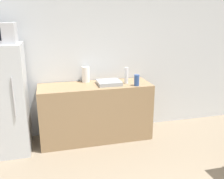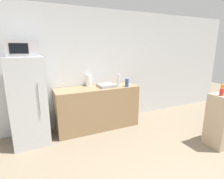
{
  "view_description": "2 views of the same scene",
  "coord_description": "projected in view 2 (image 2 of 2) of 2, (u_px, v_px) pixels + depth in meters",
  "views": [
    {
      "loc": [
        -0.89,
        -0.98,
        1.97
      ],
      "look_at": [
        -0.06,
        2.24,
        1.0
      ],
      "focal_mm": 40.0,
      "sensor_mm": 36.0,
      "label": 1
    },
    {
      "loc": [
        -1.46,
        -0.67,
        1.78
      ],
      "look_at": [
        -0.2,
        2.02,
        1.05
      ],
      "focal_mm": 28.0,
      "sensor_mm": 36.0,
      "label": 2
    }
  ],
  "objects": [
    {
      "name": "microwave",
      "position": [
        23.0,
        48.0,
        2.97
      ],
      "size": [
        0.5,
        0.42,
        0.27
      ],
      "color": "#BCBCC1",
      "rests_on": "refrigerator"
    },
    {
      "name": "jar",
      "position": [
        222.0,
        92.0,
        2.96
      ],
      "size": [
        0.06,
        0.06,
        0.12
      ],
      "primitive_type": "cylinder",
      "color": "red",
      "rests_on": "shelf_cabinet"
    },
    {
      "name": "bottle_tall",
      "position": [
        119.0,
        80.0,
        3.93
      ],
      "size": [
        0.06,
        0.06,
        0.26
      ],
      "primitive_type": "cylinder",
      "color": "silver",
      "rests_on": "counter"
    },
    {
      "name": "bottle_short",
      "position": [
        127.0,
        83.0,
        3.83
      ],
      "size": [
        0.08,
        0.08,
        0.17
      ],
      "primitive_type": "cylinder",
      "color": "#2D4C8C",
      "rests_on": "counter"
    },
    {
      "name": "refrigerator",
      "position": [
        29.0,
        101.0,
        3.2
      ],
      "size": [
        0.62,
        0.66,
        1.62
      ],
      "color": "silver",
      "rests_on": "ground_plane"
    },
    {
      "name": "paper_towel_roll",
      "position": [
        89.0,
        80.0,
        3.9
      ],
      "size": [
        0.13,
        0.13,
        0.26
      ],
      "primitive_type": "cylinder",
      "color": "white",
      "rests_on": "counter"
    },
    {
      "name": "counter",
      "position": [
        97.0,
        108.0,
        3.89
      ],
      "size": [
        1.79,
        0.61,
        0.93
      ],
      "primitive_type": "cube",
      "color": "#937551",
      "rests_on": "ground_plane"
    },
    {
      "name": "sink_basin",
      "position": [
        107.0,
        85.0,
        3.84
      ],
      "size": [
        0.37,
        0.34,
        0.06
      ],
      "primitive_type": "cube",
      "color": "#9EA3A8",
      "rests_on": "counter"
    },
    {
      "name": "wall_back",
      "position": [
        99.0,
        68.0,
        4.08
      ],
      "size": [
        8.0,
        0.06,
        2.6
      ],
      "primitive_type": "cube",
      "color": "silver",
      "rests_on": "ground_plane"
    }
  ]
}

